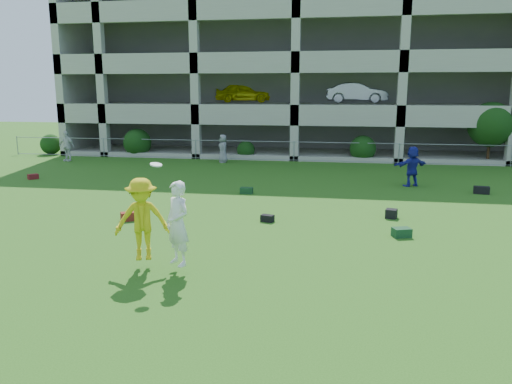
% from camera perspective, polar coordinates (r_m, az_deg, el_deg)
% --- Properties ---
extents(ground, '(100.00, 100.00, 0.00)m').
position_cam_1_polar(ground, '(11.36, -4.97, -9.88)').
color(ground, '#235114').
rests_on(ground, ground).
extents(bystander_b, '(1.11, 0.63, 1.79)m').
position_cam_1_polar(bystander_b, '(31.63, -20.82, 4.94)').
color(bystander_b, silver).
rests_on(bystander_b, ground).
extents(bystander_c, '(0.84, 0.94, 1.62)m').
position_cam_1_polar(bystander_c, '(29.04, -3.78, 4.97)').
color(bystander_c, gray).
rests_on(bystander_c, ground).
extents(bystander_d, '(1.67, 1.26, 1.76)m').
position_cam_1_polar(bystander_d, '(22.82, 17.40, 2.82)').
color(bystander_d, '#202495').
rests_on(bystander_d, ground).
extents(bag_red_a, '(0.62, 0.55, 0.28)m').
position_cam_1_polar(bag_red_a, '(16.65, -14.24, -2.71)').
color(bag_red_a, '#5F1013').
rests_on(bag_red_a, ground).
extents(bag_black_b, '(0.46, 0.35, 0.22)m').
position_cam_1_polar(bag_black_b, '(16.02, 1.31, -3.01)').
color(bag_black_b, black).
rests_on(bag_black_b, ground).
extents(bag_green_c, '(0.59, 0.50, 0.26)m').
position_cam_1_polar(bag_green_c, '(14.98, 16.30, -4.45)').
color(bag_green_c, '#12331D').
rests_on(bag_green_c, ground).
extents(crate_d, '(0.43, 0.43, 0.30)m').
position_cam_1_polar(crate_d, '(17.04, 15.21, -2.40)').
color(crate_d, black).
rests_on(crate_d, ground).
extents(bag_black_e, '(0.64, 0.39, 0.30)m').
position_cam_1_polar(bag_black_e, '(22.27, 24.37, 0.20)').
color(bag_black_e, black).
rests_on(bag_black_e, ground).
extents(bag_red_f, '(0.50, 0.53, 0.24)m').
position_cam_1_polar(bag_red_f, '(25.88, -24.13, 1.62)').
color(bag_red_f, maroon).
rests_on(bag_red_f, ground).
extents(bag_green_g, '(0.50, 0.31, 0.25)m').
position_cam_1_polar(bag_green_g, '(20.33, -1.10, 0.18)').
color(bag_green_g, '#123318').
rests_on(bag_green_g, ground).
extents(frisbee_contest, '(2.05, 1.10, 2.36)m').
position_cam_1_polar(frisbee_contest, '(11.80, -11.86, -3.18)').
color(frisbee_contest, gold).
rests_on(frisbee_contest, ground).
extents(parking_garage, '(30.00, 14.00, 12.00)m').
position_cam_1_polar(parking_garage, '(38.06, 5.76, 14.35)').
color(parking_garage, '#9E998C').
rests_on(parking_garage, ground).
extents(fence, '(36.06, 0.06, 1.20)m').
position_cam_1_polar(fence, '(29.56, 4.35, 4.69)').
color(fence, gray).
rests_on(fence, ground).
extents(shrub_row, '(34.38, 2.52, 3.50)m').
position_cam_1_polar(shrub_row, '(30.09, 13.29, 6.26)').
color(shrub_row, '#163D11').
rests_on(shrub_row, ground).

